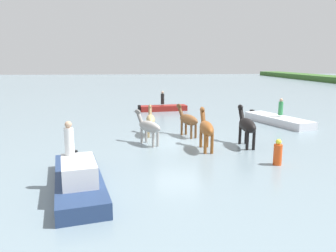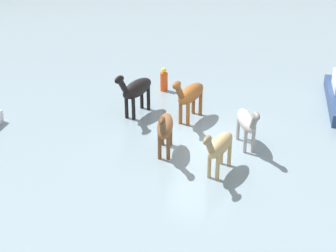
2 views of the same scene
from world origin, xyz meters
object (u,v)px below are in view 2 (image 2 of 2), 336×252
at_px(horse_rear_stallion, 247,122).
at_px(horse_pinto_flank, 190,94).
at_px(horse_dun_straggler, 219,146).
at_px(buoy_channel_marker, 164,80).
at_px(horse_dark_mare, 165,127).
at_px(horse_gray_outer, 136,89).

bearing_deg(horse_rear_stallion, horse_pinto_flank, -147.59).
relative_size(horse_rear_stallion, horse_dun_straggler, 0.95).
bearing_deg(horse_dun_straggler, buoy_channel_marker, -139.40).
distance_m(horse_dun_straggler, buoy_channel_marker, 8.15).
distance_m(horse_rear_stallion, buoy_channel_marker, 6.76).
relative_size(horse_rear_stallion, horse_pinto_flank, 0.82).
bearing_deg(horse_rear_stallion, horse_dun_straggler, -37.39).
bearing_deg(horse_dark_mare, horse_dun_straggler, 55.66).
height_order(horse_pinto_flank, buoy_channel_marker, horse_pinto_flank).
height_order(horse_dark_mare, horse_pinto_flank, horse_pinto_flank).
bearing_deg(buoy_channel_marker, horse_gray_outer, -173.69).
height_order(horse_dark_mare, horse_dun_straggler, horse_dark_mare).
relative_size(horse_rear_stallion, buoy_channel_marker, 1.86).
height_order(horse_gray_outer, buoy_channel_marker, horse_gray_outer).
bearing_deg(buoy_channel_marker, horse_rear_stallion, -126.43).
distance_m(horse_gray_outer, horse_dun_straggler, 5.77).
xyz_separation_m(horse_rear_stallion, horse_dun_straggler, (-2.22, 0.18, -0.02)).
bearing_deg(horse_pinto_flank, buoy_channel_marker, -135.23).
height_order(horse_dark_mare, horse_gray_outer, horse_gray_outer).
relative_size(horse_dark_mare, horse_rear_stallion, 1.08).
distance_m(horse_dark_mare, horse_dun_straggler, 2.24).
xyz_separation_m(horse_rear_stallion, horse_pinto_flank, (1.32, 2.84, 0.13)).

